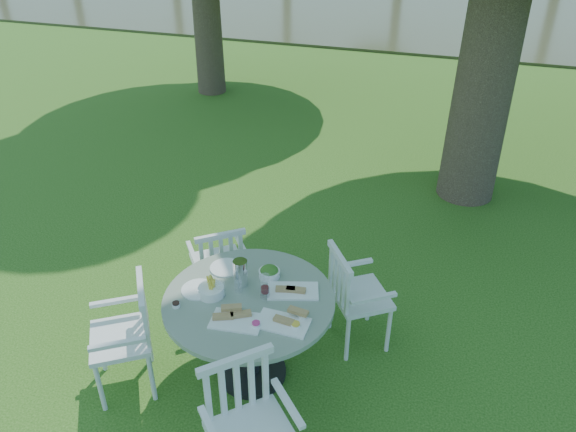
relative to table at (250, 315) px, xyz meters
name	(u,v)px	position (x,y,z in m)	size (l,w,h in m)	color
ground	(282,301)	(-0.05, 0.95, -0.64)	(140.00, 140.00, 0.00)	#1A420D
table	(250,315)	(0.00, 0.00, 0.00)	(1.31, 1.31, 0.80)	black
chair_ne	(351,292)	(0.67, 0.61, -0.08)	(0.64, 0.65, 0.95)	silver
chair_nw	(220,262)	(-0.57, 0.71, -0.11)	(0.62, 0.61, 0.89)	silver
chair_sw	(132,329)	(-0.83, -0.35, -0.07)	(0.65, 0.66, 0.97)	silver
chair_se	(245,417)	(0.30, -0.86, -0.05)	(0.69, 0.69, 1.00)	silver
tableware	(244,289)	(-0.05, 0.04, 0.21)	(1.06, 0.83, 0.22)	white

